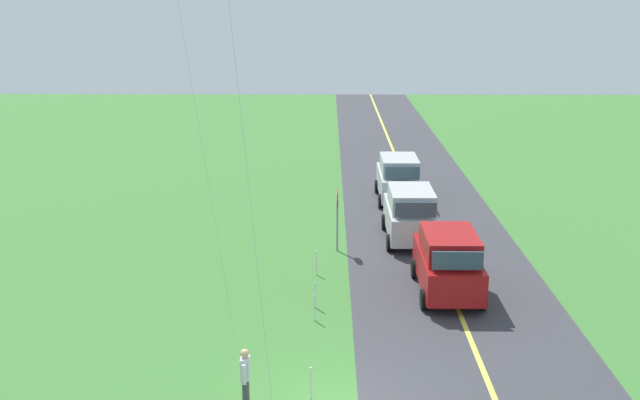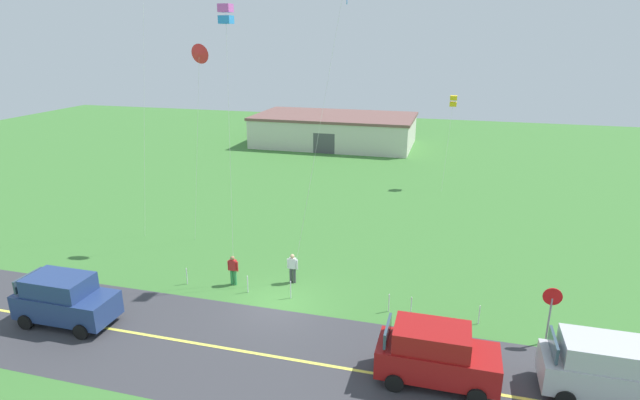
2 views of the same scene
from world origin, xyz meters
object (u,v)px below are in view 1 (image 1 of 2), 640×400
object	(u,v)px
car_suv_foreground	(448,262)
stop_sign	(337,208)
person_adult_companion	(245,377)
car_parked_east_near	(410,214)
car_parked_east_far	(399,178)

from	to	relation	value
car_suv_foreground	stop_sign	xyz separation A→B (m)	(4.39, 3.73, 0.65)
person_adult_companion	car_parked_east_near	bearing A→B (deg)	10.51
car_parked_east_far	person_adult_companion	world-z (taller)	car_parked_east_far
stop_sign	person_adult_companion	world-z (taller)	stop_sign
car_suv_foreground	stop_sign	bearing A→B (deg)	40.34
car_parked_east_far	person_adult_companion	bearing A→B (deg)	164.26
stop_sign	car_parked_east_far	bearing A→B (deg)	-22.16
stop_sign	person_adult_companion	bearing A→B (deg)	168.62
car_parked_east_near	stop_sign	world-z (taller)	stop_sign
car_parked_east_far	car_suv_foreground	bearing A→B (deg)	-177.09
car_parked_east_far	person_adult_companion	size ratio (longest dim) A/B	2.75
car_parked_east_near	car_suv_foreground	bearing A→B (deg)	-173.32
car_parked_east_far	stop_sign	bearing A→B (deg)	157.84
car_parked_east_near	person_adult_companion	distance (m)	14.42
car_suv_foreground	person_adult_companion	xyz separation A→B (m)	(-7.54, 6.13, -0.29)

